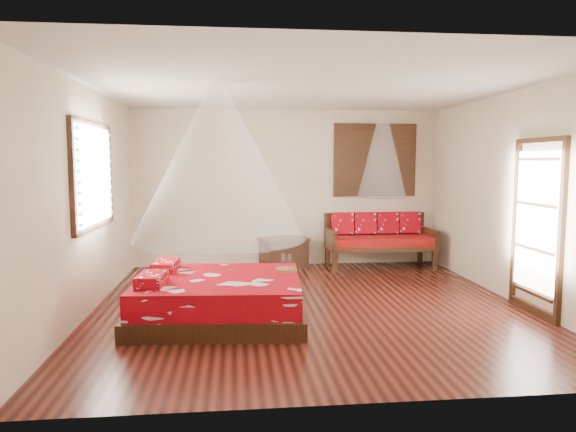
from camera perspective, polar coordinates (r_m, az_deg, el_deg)
The scene contains 10 objects.
room at distance 6.55m, azimuth 2.42°, elevation 1.94°, with size 5.54×5.54×2.84m.
bed at distance 6.26m, azimuth -7.68°, elevation -8.99°, with size 2.10×1.93×0.63m.
daybed at distance 9.31m, azimuth 10.03°, elevation -2.38°, with size 1.86×0.83×0.96m.
storage_chest at distance 9.10m, azimuth -0.49°, elevation -4.08°, with size 0.92×0.79×0.54m.
shutter_panel at distance 9.53m, azimuth 9.63°, elevation 6.13°, with size 1.52×0.06×1.32m.
window_left at distance 6.90m, azimuth -20.77°, elevation 4.25°, with size 0.10×1.74×1.34m.
glazed_door at distance 6.97m, azimuth 25.88°, elevation -1.16°, with size 0.08×1.02×2.16m.
wine_tray at distance 6.50m, azimuth -0.20°, elevation -5.59°, with size 0.27×0.27×0.22m.
mosquito_net_main at distance 6.05m, azimuth -7.74°, elevation 5.81°, with size 2.03×2.03×1.80m, color white.
mosquito_net_daybed at distance 9.08m, azimuth 10.44°, elevation 6.76°, with size 0.85×0.85×1.50m, color white.
Camera 1 is at (-0.95, -6.47, 1.86)m, focal length 32.00 mm.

